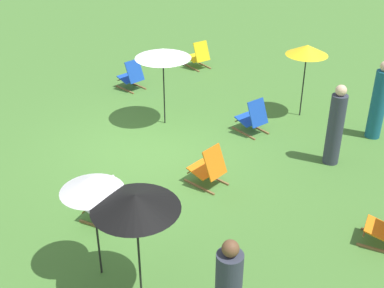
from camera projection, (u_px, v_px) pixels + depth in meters
ground_plane at (151, 146)px, 11.05m from camera, size 40.00×40.00×0.00m
deckchair_0 at (106, 204)px, 8.55m from camera, size 0.66×0.86×0.83m
deckchair_2 at (199, 56)px, 15.18m from camera, size 0.64×0.85×0.83m
deckchair_3 at (253, 118)px, 11.46m from camera, size 0.61×0.84×0.83m
deckchair_5 at (209, 168)px, 9.57m from camera, size 0.49×0.77×0.83m
deckchair_7 at (132, 76)px, 13.73m from camera, size 0.53×0.79×0.83m
umbrella_0 at (135, 202)px, 6.50m from camera, size 1.20×1.20×1.72m
umbrella_1 at (163, 53)px, 11.22m from camera, size 1.28×1.28×1.85m
umbrella_2 at (91, 184)px, 6.85m from camera, size 0.90×0.90×1.73m
umbrella_3 at (307, 50)px, 11.62m from camera, size 1.00×1.00×1.80m
person_1 at (335, 127)px, 10.07m from camera, size 0.44×0.44×1.73m
person_2 at (379, 102)px, 11.04m from camera, size 0.40×0.40×1.81m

